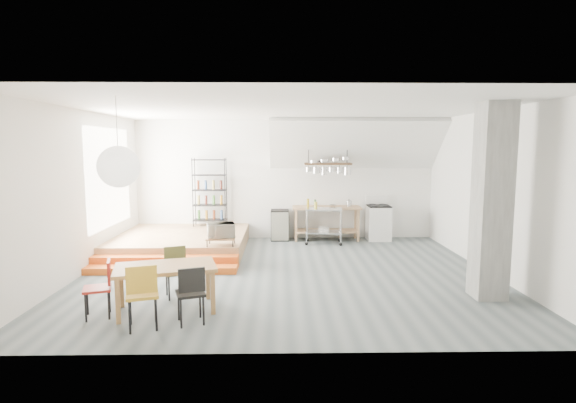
{
  "coord_description": "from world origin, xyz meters",
  "views": [
    {
      "loc": [
        -0.15,
        -8.67,
        2.48
      ],
      "look_at": [
        0.03,
        0.8,
        1.33
      ],
      "focal_mm": 28.0,
      "sensor_mm": 36.0,
      "label": 1
    }
  ],
  "objects_px": {
    "rolling_cart": "(324,221)",
    "mini_fridge": "(280,225)",
    "stove": "(378,222)",
    "dining_table": "(166,270)"
  },
  "relations": [
    {
      "from": "dining_table",
      "to": "mini_fridge",
      "type": "bearing_deg",
      "value": 56.5
    },
    {
      "from": "dining_table",
      "to": "rolling_cart",
      "type": "bearing_deg",
      "value": 43.67
    },
    {
      "from": "dining_table",
      "to": "rolling_cart",
      "type": "height_order",
      "value": "rolling_cart"
    },
    {
      "from": "mini_fridge",
      "to": "dining_table",
      "type": "bearing_deg",
      "value": -108.36
    },
    {
      "from": "dining_table",
      "to": "mini_fridge",
      "type": "height_order",
      "value": "mini_fridge"
    },
    {
      "from": "dining_table",
      "to": "rolling_cart",
      "type": "distance_m",
      "value": 5.53
    },
    {
      "from": "rolling_cart",
      "to": "dining_table",
      "type": "bearing_deg",
      "value": -115.74
    },
    {
      "from": "rolling_cart",
      "to": "mini_fridge",
      "type": "bearing_deg",
      "value": 161.54
    },
    {
      "from": "stove",
      "to": "dining_table",
      "type": "xyz_separation_m",
      "value": [
        -4.38,
        -5.18,
        0.15
      ]
    },
    {
      "from": "stove",
      "to": "rolling_cart",
      "type": "xyz_separation_m",
      "value": [
        -1.51,
        -0.46,
        0.12
      ]
    }
  ]
}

